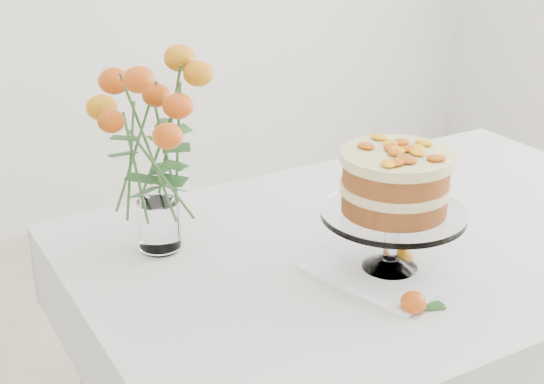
{
  "coord_description": "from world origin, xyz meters",
  "views": [
    {
      "loc": [
        -1.0,
        -1.18,
        1.51
      ],
      "look_at": [
        -0.3,
        0.03,
        0.91
      ],
      "focal_mm": 50.0,
      "sensor_mm": 36.0,
      "label": 1
    }
  ],
  "objects": [
    {
      "name": "stray_petal_d",
      "position": [
        -0.26,
        -0.05,
        0.76
      ],
      "size": [
        0.03,
        0.02,
        0.0
      ],
      "primitive_type": "ellipsoid",
      "color": "#F9A40F",
      "rests_on": "table"
    },
    {
      "name": "rose_vase",
      "position": [
        -0.49,
        0.19,
        1.02
      ],
      "size": [
        0.36,
        0.36,
        0.45
      ],
      "rotation": [
        0.0,
        0.0,
        -0.24
      ],
      "color": "white",
      "rests_on": "table"
    },
    {
      "name": "stray_petal_c",
      "position": [
        0.02,
        -0.18,
        0.76
      ],
      "size": [
        0.03,
        0.02,
        0.0
      ],
      "primitive_type": "ellipsoid",
      "color": "#F9A40F",
      "rests_on": "table"
    },
    {
      "name": "loose_rose_far",
      "position": [
        -0.18,
        -0.27,
        0.78
      ],
      "size": [
        0.08,
        0.05,
        0.04
      ],
      "rotation": [
        0.0,
        0.0,
        -0.41
      ],
      "color": "#C03409",
      "rests_on": "table"
    },
    {
      "name": "cake_stand",
      "position": [
        -0.12,
        -0.13,
        0.94
      ],
      "size": [
        0.29,
        0.29,
        0.26
      ],
      "rotation": [
        0.0,
        0.0,
        0.24
      ],
      "color": "white",
      "rests_on": "napkin"
    },
    {
      "name": "stray_petal_b",
      "position": [
        -0.02,
        -0.14,
        0.76
      ],
      "size": [
        0.03,
        0.02,
        0.0
      ],
      "primitive_type": "ellipsoid",
      "color": "#F9A40F",
      "rests_on": "table"
    },
    {
      "name": "loose_rose_near",
      "position": [
        -0.08,
        -0.12,
        0.78
      ],
      "size": [
        0.08,
        0.05,
        0.04
      ],
      "rotation": [
        0.0,
        0.0,
        0.1
      ],
      "color": "orange",
      "rests_on": "table"
    },
    {
      "name": "napkin",
      "position": [
        -0.12,
        -0.13,
        0.76
      ],
      "size": [
        0.33,
        0.33,
        0.01
      ],
      "primitive_type": "cube",
      "rotation": [
        0.0,
        0.0,
        0.26
      ],
      "color": "white",
      "rests_on": "table"
    },
    {
      "name": "stray_petal_a",
      "position": [
        -0.12,
        -0.1,
        0.76
      ],
      "size": [
        0.03,
        0.02,
        0.0
      ],
      "primitive_type": "ellipsoid",
      "color": "#F9A40F",
      "rests_on": "table"
    },
    {
      "name": "table",
      "position": [
        0.0,
        0.0,
        0.67
      ],
      "size": [
        1.43,
        0.93,
        0.76
      ],
      "color": "tan",
      "rests_on": "ground"
    }
  ]
}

